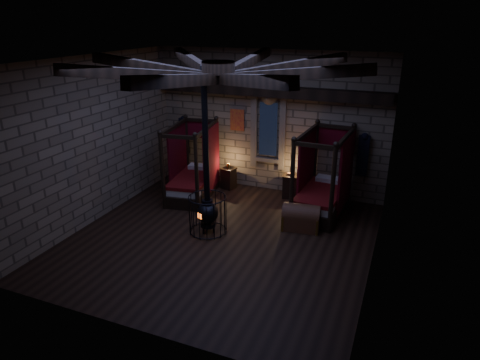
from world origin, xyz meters
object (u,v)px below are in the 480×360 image
at_px(bed_left, 193,179).
at_px(trunk_right, 301,218).
at_px(bed_right, 322,193).
at_px(trunk_left, 188,195).
at_px(stove, 208,210).

distance_m(bed_left, trunk_right, 3.64).
height_order(bed_left, trunk_right, bed_left).
bearing_deg(bed_right, bed_left, -171.96).
xyz_separation_m(trunk_left, trunk_right, (3.38, -0.29, 0.02)).
distance_m(bed_right, trunk_left, 3.77).
bearing_deg(trunk_left, stove, -43.19).
height_order(bed_left, trunk_left, bed_left).
relative_size(bed_right, stove, 0.55).
xyz_separation_m(trunk_left, stove, (1.28, -1.33, 0.32)).
relative_size(bed_left, bed_right, 0.98).
distance_m(bed_left, trunk_left, 0.67).
bearing_deg(trunk_right, stove, -161.07).
relative_size(bed_right, trunk_right, 2.26).
height_order(bed_right, trunk_left, bed_right).
bearing_deg(trunk_left, bed_right, 16.72).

